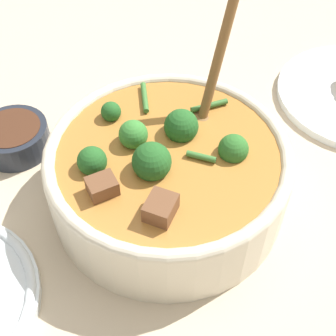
# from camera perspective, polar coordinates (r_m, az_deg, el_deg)

# --- Properties ---
(ground_plane) EXTENTS (4.00, 4.00, 0.00)m
(ground_plane) POSITION_cam_1_polar(r_m,az_deg,el_deg) (0.60, -0.00, -3.77)
(ground_plane) COLOR #C6B293
(stew_bowl) EXTENTS (0.29, 0.30, 0.27)m
(stew_bowl) POSITION_cam_1_polar(r_m,az_deg,el_deg) (0.56, -0.02, -0.37)
(stew_bowl) COLOR beige
(stew_bowl) RESTS_ON ground_plane
(condiment_bowl) EXTENTS (0.10, 0.10, 0.04)m
(condiment_bowl) POSITION_cam_1_polar(r_m,az_deg,el_deg) (0.68, -18.26, 3.66)
(condiment_bowl) COLOR #232833
(condiment_bowl) RESTS_ON ground_plane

